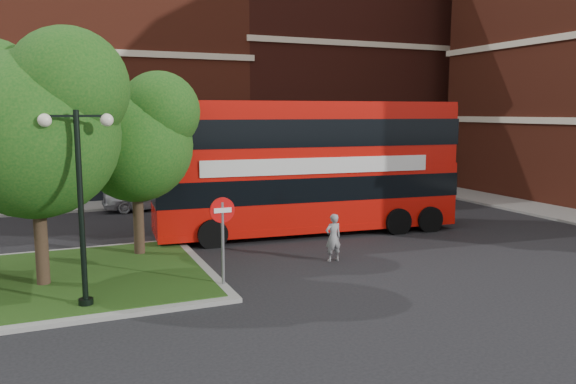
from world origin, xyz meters
name	(u,v)px	position (x,y,z in m)	size (l,w,h in m)	color
ground	(290,286)	(0.00, 0.00, 0.00)	(120.00, 120.00, 0.00)	black
pavement_far	(174,201)	(0.00, 16.50, 0.06)	(44.00, 3.00, 0.12)	slate
terrace_far_left	(14,78)	(-8.00, 24.00, 7.00)	(26.00, 12.00, 14.00)	maroon
terrace_far_right	(337,71)	(14.00, 24.00, 8.00)	(18.00, 12.00, 16.00)	#471911
tree_island_west	(30,118)	(-6.60, 2.58, 4.79)	(5.40, 4.71, 7.21)	#2D2116
tree_island_east	(133,133)	(-3.58, 5.06, 4.24)	(4.46, 3.90, 6.29)	#2D2116
lamp_island	(80,199)	(-5.50, 0.20, 2.83)	(1.72, 0.36, 5.00)	black
lamp_far_left	(218,152)	(2.00, 14.50, 2.83)	(1.72, 0.36, 5.00)	black
lamp_far_right	(351,149)	(10.00, 14.50, 2.83)	(1.72, 0.36, 5.00)	black
bus	(307,158)	(3.46, 6.41, 3.08)	(12.49, 3.81, 4.70)	#C10E07
woman	(333,238)	(2.40, 2.00, 0.80)	(0.58, 0.38, 1.60)	gray
car_silver	(145,196)	(-1.86, 14.50, 0.71)	(1.68, 4.18, 1.43)	#AEB0B5
car_white	(306,183)	(7.80, 16.00, 0.73)	(1.55, 4.44, 1.46)	silver
no_entry_sign	(222,224)	(-1.80, 0.61, 1.85)	(0.72, 0.09, 2.60)	slate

